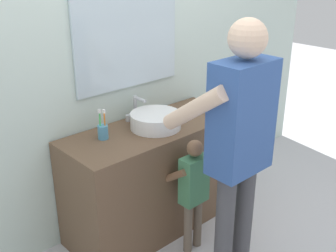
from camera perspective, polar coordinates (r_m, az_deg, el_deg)
The scene contains 8 objects.
ground_plane at distance 3.22m, azimuth 1.87°, elevation -15.29°, with size 14.00×14.00×0.00m, color silver.
back_wall at distance 3.07m, azimuth -6.03°, elevation 10.77°, with size 4.40×0.10×2.70m.
vanity_cabinet at distance 3.17m, azimuth -1.84°, elevation -6.96°, with size 1.37×0.54×0.82m, color brown.
sink_basin at distance 2.96m, azimuth -1.70°, elevation 0.79°, with size 0.36×0.36×0.11m.
faucet at distance 3.11m, azimuth -4.35°, elevation 2.32°, with size 0.18×0.14×0.18m.
toothbrush_cup at distance 2.82m, azimuth -8.87°, elevation -0.70°, with size 0.07×0.07×0.21m.
child_toddler at distance 2.87m, azimuth 3.43°, elevation -8.17°, with size 0.26×0.26×0.85m.
adult_parent at distance 2.47m, azimuth 9.59°, elevation -1.00°, with size 0.52×0.55×1.67m.
Camera 1 is at (-1.79, -1.80, 1.99)m, focal length 44.69 mm.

